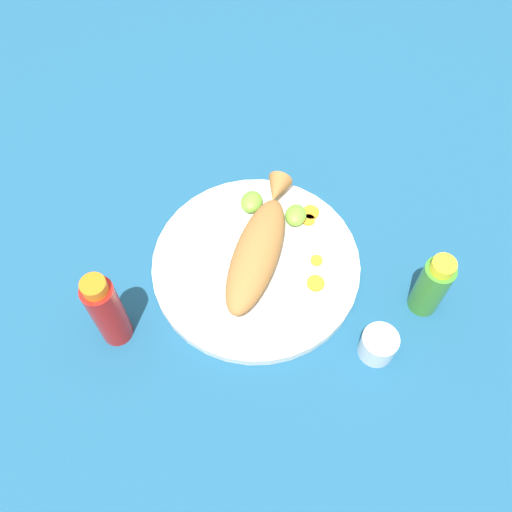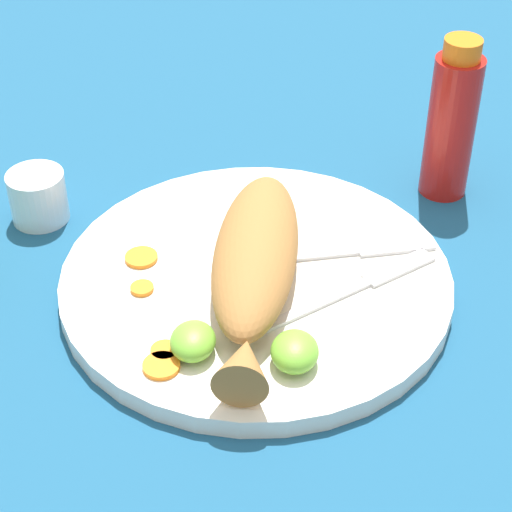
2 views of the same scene
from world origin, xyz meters
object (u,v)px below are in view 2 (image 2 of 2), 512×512
(hot_sauce_bottle_red, at_px, (452,122))
(salt_cup, at_px, (38,199))
(main_plate, at_px, (256,282))
(fork_near, at_px, (348,252))
(fried_fish, at_px, (254,263))
(fork_far, at_px, (359,286))

(hot_sauce_bottle_red, xyz_separation_m, salt_cup, (-0.08, 0.40, -0.06))
(hot_sauce_bottle_red, distance_m, salt_cup, 0.41)
(main_plate, bearing_deg, salt_cup, 66.66)
(fork_near, bearing_deg, salt_cup, 155.45)
(main_plate, distance_m, hot_sauce_bottle_red, 0.26)
(fried_fish, height_order, fork_near, fried_fish)
(fork_far, bearing_deg, main_plate, 135.23)
(fork_far, bearing_deg, fork_near, 63.34)
(fried_fish, distance_m, fork_far, 0.09)
(salt_cup, bearing_deg, fork_far, -109.03)
(fried_fish, relative_size, hot_sauce_bottle_red, 1.65)
(main_plate, bearing_deg, fork_far, -97.66)
(fork_far, height_order, salt_cup, salt_cup)
(fork_near, height_order, salt_cup, salt_cup)
(fried_fish, distance_m, hot_sauce_bottle_red, 0.26)
(fried_fish, bearing_deg, fork_far, -86.66)
(fork_far, bearing_deg, fried_fish, 144.37)
(fried_fish, bearing_deg, hot_sauce_bottle_red, -42.23)
(fork_near, xyz_separation_m, hot_sauce_bottle_red, (0.14, -0.10, 0.06))
(fork_near, distance_m, hot_sauce_bottle_red, 0.18)
(main_plate, relative_size, fork_far, 2.21)
(fried_fish, relative_size, fork_far, 1.76)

